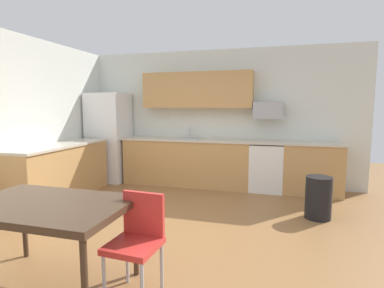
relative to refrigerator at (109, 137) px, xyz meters
The scene contains 16 objects.
ground_plane 3.25m from the refrigerator, 45.52° to the right, with size 12.00×12.00×0.00m, color olive.
wall_back 2.26m from the refrigerator, 11.16° to the left, with size 5.80×0.10×2.70m, color silver.
cabinet_run_back 1.77m from the refrigerator, ahead, with size 2.54×0.60×0.90m, color tan.
cabinet_run_back_right 4.10m from the refrigerator, ahead, with size 1.01×0.60×0.90m, color tan.
cabinet_run_left 1.50m from the refrigerator, 94.83° to the right, with size 0.60×2.00×0.90m, color tan.
countertop_back 2.18m from the refrigerator, ahead, with size 4.80×0.64×0.04m, color beige.
countertop_left 1.43m from the refrigerator, 94.83° to the right, with size 0.64×2.00×0.04m, color beige.
upper_cabinets_back 2.13m from the refrigerator, ahead, with size 2.20×0.34×0.70m, color tan.
refrigerator is the anchor object (origin of this frame).
oven_range 3.30m from the refrigerator, ahead, with size 0.60×0.60×0.91m.
microwave 3.32m from the refrigerator, ahead, with size 0.54×0.36×0.32m, color #9EA0A5.
sink_basin 1.71m from the refrigerator, ahead, with size 0.48×0.40×0.14m, color #A5A8AD.
sink_faucet 1.73m from the refrigerator, ahead, with size 0.02×0.02×0.24m, color #B2B5BA.
dining_table 3.98m from the refrigerator, 66.70° to the right, with size 1.40×0.90×0.77m.
chair_near_table 4.25m from the refrigerator, 56.14° to the right, with size 0.43×0.43×0.85m.
trash_bin 4.26m from the refrigerator, 16.85° to the right, with size 0.36×0.36×0.60m, color black.
Camera 1 is at (1.28, -3.50, 1.58)m, focal length 28.50 mm.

